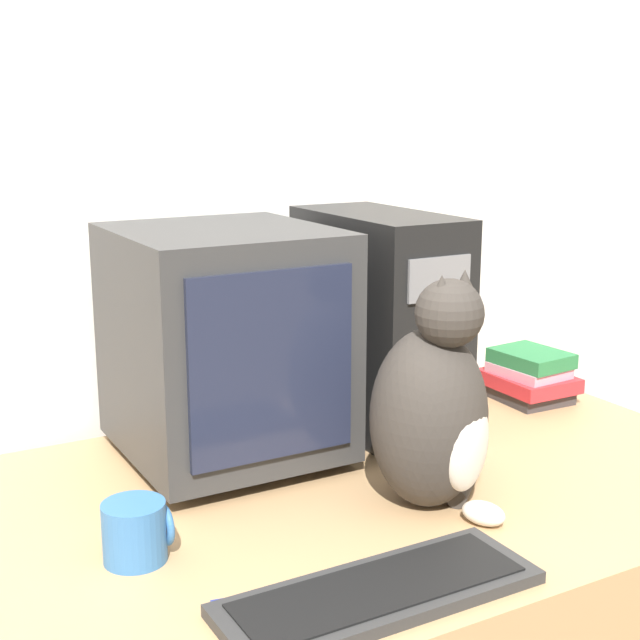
{
  "coord_description": "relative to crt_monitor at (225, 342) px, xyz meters",
  "views": [
    {
      "loc": [
        -0.73,
        -0.81,
        1.4
      ],
      "look_at": [
        0.01,
        0.51,
        1.05
      ],
      "focal_mm": 50.0,
      "sensor_mm": 36.0,
      "label": 1
    }
  ],
  "objects": [
    {
      "name": "keyboard",
      "position": [
        -0.03,
        -0.58,
        -0.22
      ],
      "size": [
        0.46,
        0.16,
        0.02
      ],
      "color": "#2D2D2D",
      "rests_on": "desk"
    },
    {
      "name": "pen",
      "position": [
        -0.16,
        -0.49,
        -0.22
      ],
      "size": [
        0.15,
        0.04,
        0.01
      ],
      "color": "navy",
      "rests_on": "desk"
    },
    {
      "name": "cat",
      "position": [
        0.22,
        -0.37,
        -0.06
      ],
      "size": [
        0.29,
        0.28,
        0.4
      ],
      "rotation": [
        0.0,
        0.0,
        0.32
      ],
      "color": "#38332D",
      "rests_on": "desk"
    },
    {
      "name": "computer_tower",
      "position": [
        0.35,
        0.01,
        -0.0
      ],
      "size": [
        0.2,
        0.41,
        0.45
      ],
      "color": "black",
      "rests_on": "desk"
    },
    {
      "name": "book_stack",
      "position": [
        0.75,
        -0.02,
        -0.17
      ],
      "size": [
        0.16,
        0.2,
        0.12
      ],
      "color": "#383333",
      "rests_on": "desk"
    },
    {
      "name": "wall_back",
      "position": [
        0.09,
        0.29,
        0.27
      ],
      "size": [
        7.0,
        0.05,
        2.5
      ],
      "color": "silver",
      "rests_on": "ground_plane"
    },
    {
      "name": "crt_monitor",
      "position": [
        0.0,
        0.0,
        0.0
      ],
      "size": [
        0.38,
        0.42,
        0.44
      ],
      "color": "#333333",
      "rests_on": "desk"
    },
    {
      "name": "mug",
      "position": [
        -0.28,
        -0.31,
        -0.18
      ],
      "size": [
        0.1,
        0.1,
        0.09
      ],
      "color": "#33669E",
      "rests_on": "desk"
    }
  ]
}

